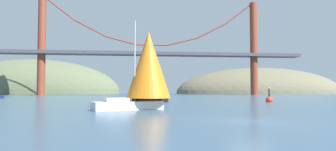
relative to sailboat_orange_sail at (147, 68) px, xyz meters
name	(u,v)px	position (x,y,z in m)	size (l,w,h in m)	color
ground_plane	(250,122)	(5.80, -12.77, -4.23)	(360.00, 360.00, 0.00)	#385670
headland_right	(260,94)	(65.80, 122.23, -4.23)	(89.80, 44.00, 27.25)	#6B664C
headland_left	(33,94)	(-49.20, 122.23, -4.23)	(83.19, 44.00, 33.54)	#5B6647
suspension_bridge	(152,51)	(5.80, 82.23, 12.50)	(116.01, 6.00, 36.56)	brown
sailboat_orange_sail	(147,68)	(0.00, 0.00, 0.00)	(8.61, 5.98, 8.95)	white
sailboat_scarlet_sail	(141,80)	(0.01, 21.42, -0.52)	(7.64, 7.61, 7.95)	black
channel_buoy	(269,100)	(20.56, 15.84, -3.86)	(1.10, 1.10, 2.64)	red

